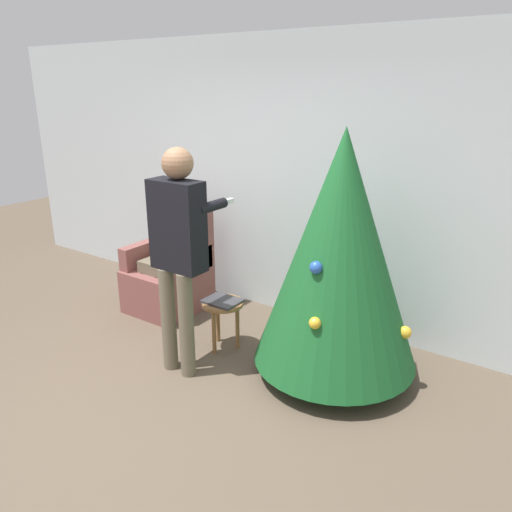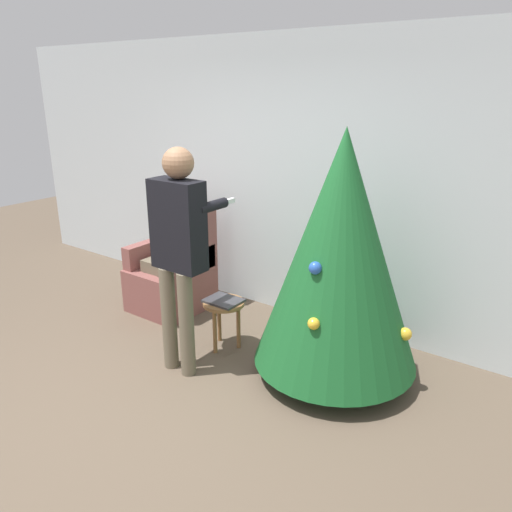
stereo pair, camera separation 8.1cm
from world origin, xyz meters
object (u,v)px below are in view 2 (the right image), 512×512
at_px(christmas_tree, 340,252).
at_px(person_standing, 179,241).
at_px(person_seated, 170,244).
at_px(side_stool, 224,310).
at_px(armchair, 174,274).

xyz_separation_m(christmas_tree, person_standing, (-1.06, -0.63, 0.05)).
distance_m(christmas_tree, person_seated, 2.02).
bearing_deg(christmas_tree, side_stool, -169.72).
bearing_deg(side_stool, person_seated, 160.94).
bearing_deg(armchair, side_stool, -20.75).
relative_size(armchair, side_stool, 2.38).
height_order(christmas_tree, side_stool, christmas_tree).
distance_m(armchair, person_seated, 0.34).
bearing_deg(person_standing, person_seated, 139.45).
bearing_deg(armchair, christmas_tree, -5.53).
xyz_separation_m(christmas_tree, side_stool, (-1.00, -0.18, -0.69)).
height_order(person_seated, side_stool, person_seated).
xyz_separation_m(person_seated, side_stool, (0.98, -0.34, -0.33)).
xyz_separation_m(person_seated, person_standing, (0.92, -0.79, 0.40)).
distance_m(person_standing, side_stool, 0.86).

